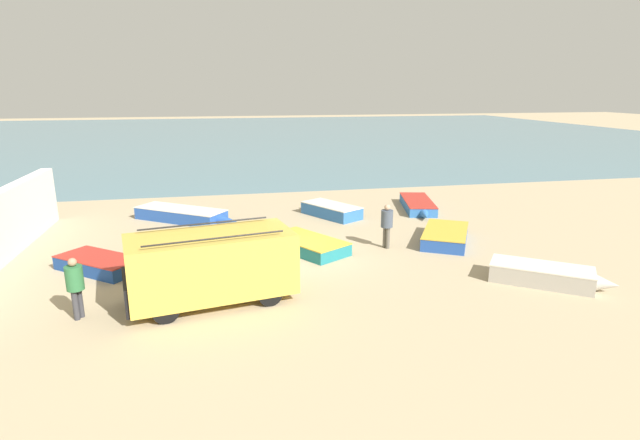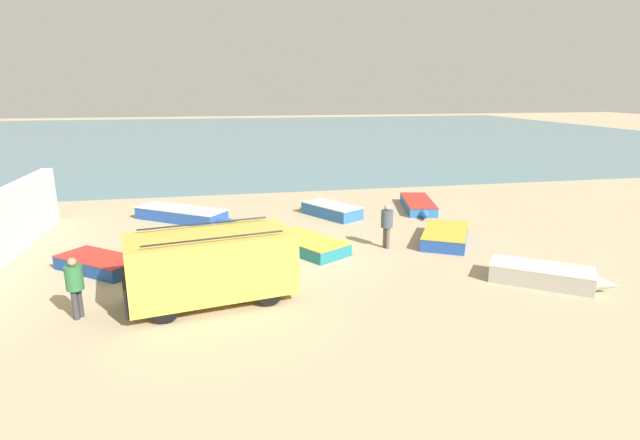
# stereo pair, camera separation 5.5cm
# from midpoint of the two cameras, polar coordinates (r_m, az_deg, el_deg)

# --- Properties ---
(ground_plane) EXTENTS (200.00, 200.00, 0.00)m
(ground_plane) POSITION_cam_midpoint_polar(r_m,az_deg,el_deg) (19.46, -2.22, -3.99)
(ground_plane) COLOR tan
(sea_water) EXTENTS (120.00, 80.00, 0.01)m
(sea_water) POSITION_cam_midpoint_polar(r_m,az_deg,el_deg) (70.51, -9.41, 9.57)
(sea_water) COLOR slate
(sea_water) RESTS_ON ground_plane
(parked_van) EXTENTS (5.23, 3.06, 2.25)m
(parked_van) POSITION_cam_midpoint_polar(r_m,az_deg,el_deg) (15.32, -12.48, -5.00)
(parked_van) COLOR gold
(parked_van) RESTS_ON ground_plane
(fishing_rowboat_0) EXTENTS (2.81, 3.77, 0.61)m
(fishing_rowboat_0) POSITION_cam_midpoint_polar(r_m,az_deg,el_deg) (25.24, 1.03, 1.16)
(fishing_rowboat_0) COLOR #2D66AD
(fishing_rowboat_0) RESTS_ON ground_plane
(fishing_rowboat_1) EXTENTS (2.28, 4.84, 0.50)m
(fishing_rowboat_1) POSITION_cam_midpoint_polar(r_m,az_deg,el_deg) (27.06, 11.07, 1.70)
(fishing_rowboat_1) COLOR #2D66AD
(fishing_rowboat_1) RESTS_ON ground_plane
(fishing_rowboat_2) EXTENTS (5.08, 4.08, 0.61)m
(fishing_rowboat_2) POSITION_cam_midpoint_polar(r_m,az_deg,el_deg) (25.18, -15.36, 0.59)
(fishing_rowboat_2) COLOR #234CA3
(fishing_rowboat_2) RESTS_ON ground_plane
(fishing_rowboat_3) EXTENTS (3.64, 3.06, 0.61)m
(fishing_rowboat_3) POSITION_cam_midpoint_polar(r_m,az_deg,el_deg) (18.15, 24.32, -5.75)
(fishing_rowboat_3) COLOR #ADA89E
(fishing_rowboat_3) RESTS_ON ground_plane
(fishing_rowboat_4) EXTENTS (3.13, 4.02, 0.55)m
(fishing_rowboat_4) POSITION_cam_midpoint_polar(r_m,az_deg,el_deg) (21.68, 14.09, -1.70)
(fishing_rowboat_4) COLOR #234CA3
(fishing_rowboat_4) RESTS_ON ground_plane
(fishing_rowboat_5) EXTENTS (3.19, 4.01, 0.51)m
(fishing_rowboat_5) POSITION_cam_midpoint_polar(r_m,az_deg,el_deg) (19.93, -1.73, -2.75)
(fishing_rowboat_5) COLOR #1E757F
(fishing_rowboat_5) RESTS_ON ground_plane
(fishing_rowboat_6) EXTENTS (3.49, 3.10, 0.50)m
(fishing_rowboat_6) POSITION_cam_midpoint_polar(r_m,az_deg,el_deg) (19.50, -24.18, -4.52)
(fishing_rowboat_6) COLOR navy
(fishing_rowboat_6) RESTS_ON ground_plane
(fisherman_0) EXTENTS (0.47, 0.47, 1.81)m
(fisherman_0) POSITION_cam_midpoint_polar(r_m,az_deg,el_deg) (20.14, 7.57, -0.24)
(fisherman_0) COLOR #5B564C
(fisherman_0) RESTS_ON ground_plane
(fisherman_1) EXTENTS (0.47, 0.47, 1.79)m
(fisherman_1) POSITION_cam_midpoint_polar(r_m,az_deg,el_deg) (15.48, -26.30, -6.44)
(fisherman_1) COLOR #38383D
(fisherman_1) RESTS_ON ground_plane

